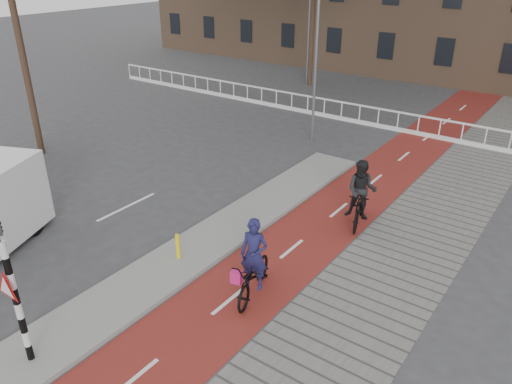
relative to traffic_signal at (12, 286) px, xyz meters
The scene contains 13 objects.
ground 2.90m from the traffic_signal, 73.47° to the left, with size 120.00×120.00×0.00m, color #38383A.
bike_lane 12.36m from the traffic_signal, 80.09° to the left, with size 2.50×60.00×0.01m, color maroon.
sidewalk 13.13m from the traffic_signal, 67.82° to the left, with size 3.00×60.00×0.01m, color slate.
curb_island 6.32m from the traffic_signal, 90.95° to the left, with size 1.80×16.00×0.12m, color gray.
traffic_signal is the anchor object (origin of this frame).
bollard 4.89m from the traffic_signal, 91.83° to the left, with size 0.12×0.12×0.73m, color yellow.
cyclist_near 5.41m from the traffic_signal, 62.11° to the left, with size 1.27×2.20×2.14m.
cyclist_far 10.04m from the traffic_signal, 72.21° to the left, with size 1.11×2.13×2.17m.
railing 19.60m from the traffic_signal, 103.02° to the left, with size 28.00×0.10×0.99m.
tree_left 13.21m from the traffic_signal, 145.89° to the left, with size 0.27×0.27×8.66m, color #321F16.
tree_mid 25.79m from the traffic_signal, 106.91° to the left, with size 0.25×0.25×8.23m, color #321F16.
streetlight_near 15.78m from the traffic_signal, 97.67° to the left, with size 0.12×0.12×8.35m, color slate.
streetlight_left 26.02m from the traffic_signal, 107.50° to the left, with size 0.12×0.12×8.26m, color slate.
Camera 1 is at (7.89, -5.69, 7.86)m, focal length 35.00 mm.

